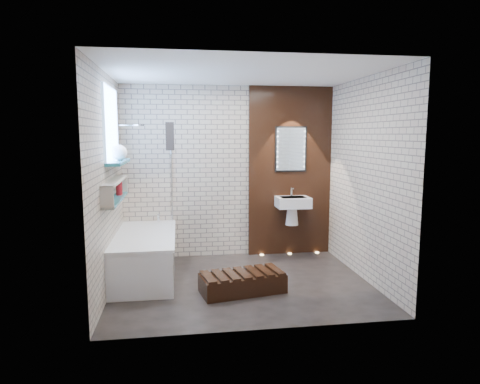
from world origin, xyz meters
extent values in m
plane|color=black|center=(0.00, 0.00, 0.00)|extent=(3.20, 3.20, 0.00)
cube|color=#B7A392|center=(0.00, 1.30, 1.30)|extent=(3.20, 0.04, 2.60)
cube|color=#B7A392|center=(0.00, -1.30, 1.30)|extent=(3.20, 0.04, 2.60)
cube|color=#B7A392|center=(-1.60, 0.00, 1.30)|extent=(0.04, 2.60, 2.60)
cube|color=#B7A392|center=(1.60, 0.00, 1.30)|extent=(0.04, 2.60, 2.60)
plane|color=white|center=(0.00, 0.00, 2.60)|extent=(3.20, 3.20, 0.00)
cube|color=black|center=(0.95, 1.27, 1.30)|extent=(1.30, 0.06, 2.60)
cube|color=#7FADE0|center=(-1.59, 0.35, 2.00)|extent=(0.03, 1.00, 0.90)
cube|color=teal|center=(-1.51, 0.35, 1.53)|extent=(0.18, 1.00, 0.04)
cube|color=teal|center=(-1.53, 0.15, 1.08)|extent=(0.14, 1.30, 0.03)
cube|color=#B2A899|center=(-1.53, 0.15, 1.32)|extent=(0.14, 1.30, 0.03)
cube|color=#B2A899|center=(-1.53, -0.48, 1.20)|extent=(0.14, 0.03, 0.26)
cube|color=#B2A899|center=(-1.53, 0.79, 1.20)|extent=(0.14, 0.03, 0.26)
cube|color=white|center=(-1.23, 0.45, 0.28)|extent=(0.75, 1.70, 0.55)
cube|color=white|center=(-1.23, 0.45, 0.57)|extent=(0.79, 1.74, 0.03)
cylinder|color=silver|center=(-1.08, 1.18, 0.64)|extent=(0.04, 0.04, 0.12)
cube|color=white|center=(-0.87, 0.89, 1.28)|extent=(0.01, 0.78, 1.40)
cube|color=#282420|center=(-0.87, 0.60, 1.85)|extent=(0.11, 0.28, 0.36)
cylinder|color=silver|center=(-1.30, 0.95, 2.00)|extent=(0.18, 0.18, 0.02)
cube|color=white|center=(0.95, 1.06, 0.85)|extent=(0.50, 0.36, 0.16)
cone|color=white|center=(0.95, 1.11, 0.63)|extent=(0.20, 0.20, 0.28)
cylinder|color=silver|center=(0.95, 1.16, 1.00)|extent=(0.03, 0.03, 0.14)
cube|color=black|center=(0.95, 1.24, 1.65)|extent=(0.50, 0.02, 0.70)
cube|color=silver|center=(0.95, 1.23, 1.65)|extent=(0.45, 0.01, 0.65)
cube|color=black|center=(-0.04, -0.30, 0.11)|extent=(1.05, 0.62, 0.22)
cylinder|color=maroon|center=(-1.53, -0.34, 1.17)|extent=(0.06, 0.06, 0.13)
cylinder|color=#993F17|center=(-1.53, -0.25, 1.15)|extent=(0.05, 0.05, 0.10)
cylinder|color=maroon|center=(-1.53, 0.54, 1.18)|extent=(0.07, 0.07, 0.17)
cylinder|color=maroon|center=(-1.53, 0.44, 1.17)|extent=(0.07, 0.07, 0.14)
sphere|color=white|center=(-1.50, 0.39, 1.65)|extent=(0.20, 0.20, 0.20)
cylinder|color=#FFD899|center=(0.50, 1.20, 0.01)|extent=(0.06, 0.06, 0.01)
cylinder|color=#FFD899|center=(0.95, 1.20, 0.01)|extent=(0.06, 0.06, 0.01)
cylinder|color=#FFD899|center=(1.40, 1.20, 0.01)|extent=(0.06, 0.06, 0.01)
camera|label=1|loc=(-0.77, -5.10, 1.88)|focal=31.61mm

